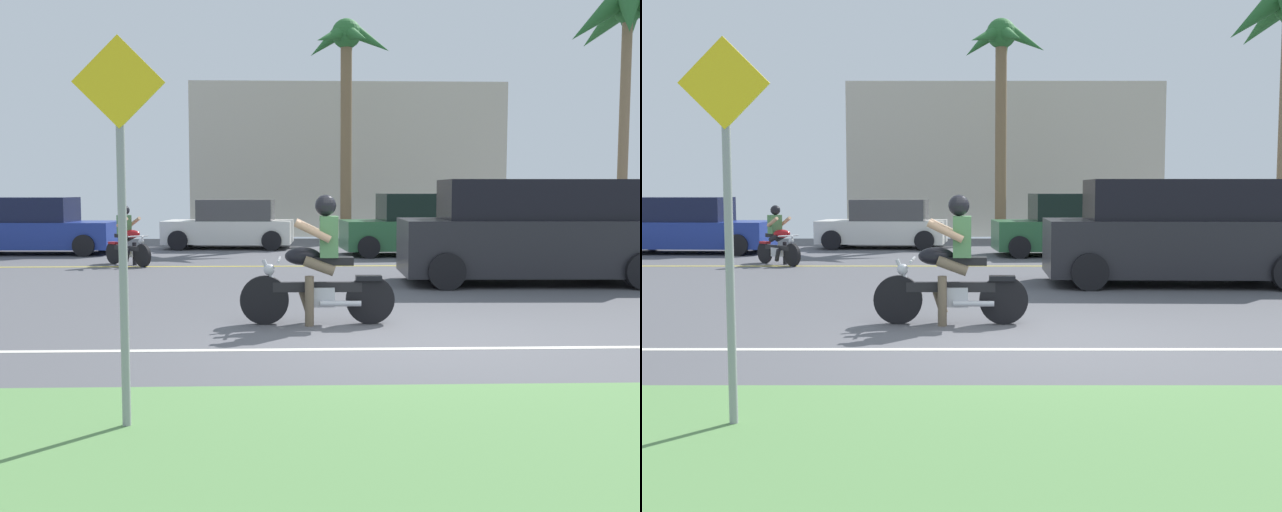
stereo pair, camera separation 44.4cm
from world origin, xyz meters
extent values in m
cube|color=#545459|center=(0.00, 3.00, -0.02)|extent=(56.00, 30.00, 0.04)
cube|color=#5B8C4C|center=(0.00, -4.10, 0.03)|extent=(56.00, 3.80, 0.06)
cube|color=silver|center=(0.00, -0.49, 0.00)|extent=(50.40, 0.12, 0.01)
cube|color=yellow|center=(0.00, 8.40, 0.00)|extent=(50.40, 0.12, 0.01)
cylinder|color=black|center=(-1.63, 1.08, 0.31)|extent=(0.62, 0.10, 0.62)
cylinder|color=black|center=(-0.28, 1.07, 0.31)|extent=(0.62, 0.10, 0.62)
cylinder|color=#B7BAC1|center=(-1.52, 1.08, 0.57)|extent=(0.28, 0.05, 0.54)
cube|color=black|center=(-0.96, 1.08, 0.47)|extent=(1.13, 0.11, 0.12)
cube|color=#B7BAC1|center=(-0.90, 1.08, 0.35)|extent=(0.33, 0.21, 0.25)
ellipsoid|color=black|center=(-1.14, 1.08, 0.87)|extent=(0.45, 0.25, 0.23)
cube|color=black|center=(-0.75, 1.07, 0.81)|extent=(0.50, 0.23, 0.10)
cube|color=black|center=(-0.31, 1.07, 0.59)|extent=(0.33, 0.17, 0.06)
cylinder|color=#B7BAC1|center=(-1.44, 1.08, 0.82)|extent=(0.04, 0.64, 0.04)
sphere|color=#B7BAC1|center=(-1.57, 1.08, 0.70)|extent=(0.14, 0.14, 0.14)
cylinder|color=#B7BAC1|center=(-0.67, 0.95, 0.28)|extent=(0.52, 0.08, 0.07)
cube|color=#4C7F4C|center=(-0.81, 1.07, 1.12)|extent=(0.23, 0.33, 0.52)
sphere|color=black|center=(-0.85, 1.08, 1.51)|extent=(0.27, 0.27, 0.27)
cylinder|color=brown|center=(-0.93, 1.18, 0.75)|extent=(0.42, 0.14, 0.26)
cylinder|color=brown|center=(-0.94, 0.97, 0.75)|extent=(0.42, 0.14, 0.26)
cylinder|color=brown|center=(-1.06, 0.93, 0.31)|extent=(0.11, 0.11, 0.63)
cylinder|color=brown|center=(-1.10, 1.20, 0.28)|extent=(0.21, 0.12, 0.35)
cylinder|color=tan|center=(-1.02, 1.28, 1.19)|extent=(0.47, 0.10, 0.29)
cylinder|color=tan|center=(-1.02, 0.87, 1.19)|extent=(0.47, 0.10, 0.29)
cube|color=#232328|center=(3.05, 5.17, 0.67)|extent=(4.72, 1.99, 0.99)
cube|color=black|center=(3.14, 5.17, 1.53)|extent=(3.40, 1.69, 0.72)
cylinder|color=black|center=(4.75, 6.06, 0.32)|extent=(0.65, 0.24, 0.64)
cylinder|color=black|center=(1.39, 6.15, 0.32)|extent=(0.65, 0.24, 0.64)
cylinder|color=black|center=(1.34, 4.28, 0.32)|extent=(0.65, 0.24, 0.64)
cube|color=navy|center=(-8.07, 11.95, 0.50)|extent=(4.19, 1.82, 0.70)
cube|color=black|center=(-8.31, 11.96, 1.18)|extent=(2.44, 1.53, 0.65)
cylinder|color=black|center=(-6.61, 11.06, 0.28)|extent=(0.57, 0.20, 0.56)
cylinder|color=black|center=(-6.55, 12.73, 0.28)|extent=(0.57, 0.20, 0.56)
cube|color=white|center=(-3.13, 13.71, 0.48)|extent=(3.76, 1.94, 0.66)
cube|color=#444346|center=(-2.91, 13.70, 1.11)|extent=(2.21, 1.61, 0.61)
cylinder|color=black|center=(-1.76, 14.49, 0.28)|extent=(0.57, 0.21, 0.56)
cylinder|color=black|center=(-4.40, 14.65, 0.28)|extent=(0.57, 0.21, 0.56)
cylinder|color=black|center=(-1.87, 12.77, 0.28)|extent=(0.57, 0.21, 0.56)
cylinder|color=black|center=(-4.50, 12.94, 0.28)|extent=(0.57, 0.21, 0.56)
cube|color=#2D663D|center=(1.85, 11.27, 0.53)|extent=(3.76, 2.02, 0.75)
cube|color=black|center=(2.06, 11.28, 1.25)|extent=(2.22, 1.66, 0.69)
cylinder|color=black|center=(3.08, 12.24, 0.28)|extent=(0.57, 0.22, 0.56)
cylinder|color=black|center=(0.48, 12.04, 0.28)|extent=(0.57, 0.22, 0.56)
cylinder|color=black|center=(3.22, 10.50, 0.28)|extent=(0.57, 0.22, 0.56)
cylinder|color=black|center=(0.61, 10.30, 0.28)|extent=(0.57, 0.22, 0.56)
cylinder|color=#846B4C|center=(9.66, 16.49, 3.76)|extent=(0.33, 0.33, 7.52)
sphere|color=#235B28|center=(9.66, 16.49, 7.52)|extent=(0.86, 0.86, 0.86)
cone|color=#235B28|center=(10.11, 17.43, 7.26)|extent=(1.83, 2.58, 1.59)
cone|color=#235B28|center=(9.30, 17.47, 7.26)|extent=(1.61, 2.58, 1.82)
cone|color=#235B28|center=(8.62, 16.36, 7.26)|extent=(2.41, 1.13, 2.12)
cone|color=#235B28|center=(9.28, 15.53, 7.26)|extent=(1.61, 2.42, 2.18)
cylinder|color=brown|center=(0.41, 15.61, 3.27)|extent=(0.36, 0.36, 6.54)
sphere|color=#28662D|center=(0.41, 15.61, 6.54)|extent=(0.93, 0.93, 0.93)
cone|color=#28662D|center=(1.08, 15.56, 6.37)|extent=(1.61, 0.66, 1.22)
cone|color=#28662D|center=(0.53, 16.27, 6.37)|extent=(0.82, 1.66, 1.16)
cone|color=#28662D|center=(-0.16, 15.98, 6.37)|extent=(1.60, 1.33, 1.25)
cone|color=#28662D|center=(-0.05, 15.11, 6.37)|extent=(1.48, 1.54, 0.99)
cone|color=#28662D|center=(0.65, 14.97, 6.37)|extent=(1.08, 1.69, 0.99)
cylinder|color=black|center=(-4.59, 8.36, 0.26)|extent=(0.43, 0.40, 0.51)
cylinder|color=black|center=(-5.40, 9.10, 0.26)|extent=(0.43, 0.40, 0.51)
cylinder|color=#B7BAC1|center=(-4.65, 8.41, 0.47)|extent=(0.20, 0.19, 0.44)
cube|color=black|center=(-4.99, 8.73, 0.39)|extent=(0.74, 0.69, 0.10)
cube|color=#B7BAC1|center=(-5.02, 8.76, 0.29)|extent=(0.32, 0.31, 0.20)
ellipsoid|color=maroon|center=(-4.88, 8.63, 0.71)|extent=(0.37, 0.20, 0.19)
cube|color=black|center=(-5.12, 8.85, 0.66)|extent=(0.43, 0.41, 0.08)
cube|color=maroon|center=(-5.39, 9.09, 0.48)|extent=(0.29, 0.28, 0.05)
cylinder|color=#B7BAC1|center=(-4.70, 8.46, 0.68)|extent=(0.38, 0.41, 0.03)
sphere|color=#B7BAC1|center=(-4.62, 8.39, 0.57)|extent=(0.12, 0.12, 0.12)
cylinder|color=#B7BAC1|center=(-5.10, 8.97, 0.23)|extent=(0.35, 0.33, 0.06)
cube|color=#4C7F4C|center=(-5.08, 8.81, 0.92)|extent=(0.32, 0.33, 0.43)
sphere|color=black|center=(-5.06, 8.79, 1.24)|extent=(0.22, 0.22, 0.22)
cylinder|color=black|center=(-5.06, 8.68, 0.62)|extent=(0.33, 0.31, 0.21)
cylinder|color=black|center=(-4.95, 8.80, 0.62)|extent=(0.33, 0.31, 0.21)
cylinder|color=black|center=(-4.85, 8.76, 0.26)|extent=(0.13, 0.13, 0.52)
cylinder|color=black|center=(-4.97, 8.57, 0.23)|extent=(0.19, 0.19, 0.29)
cylinder|color=tan|center=(-5.07, 8.57, 0.98)|extent=(0.34, 0.32, 0.24)
cylinder|color=tan|center=(-4.84, 8.82, 0.98)|extent=(0.34, 0.32, 0.24)
cylinder|color=gray|center=(-2.43, -3.24, 1.09)|extent=(0.06, 0.06, 2.19)
cube|color=yellow|center=(-2.43, -3.26, 2.43)|extent=(0.62, 0.03, 0.62)
cube|color=beige|center=(0.75, 21.00, 2.78)|extent=(11.45, 4.00, 5.56)
camera|label=1|loc=(-1.26, -8.48, 1.71)|focal=42.71mm
camera|label=2|loc=(-0.81, -8.49, 1.71)|focal=42.71mm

